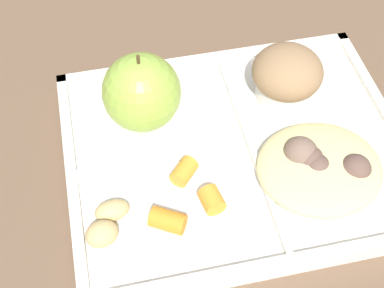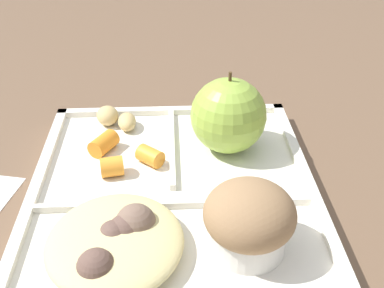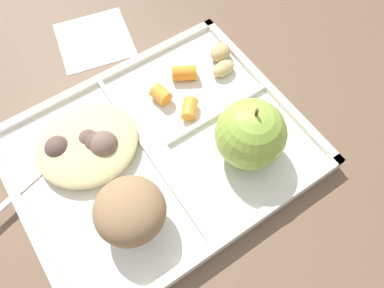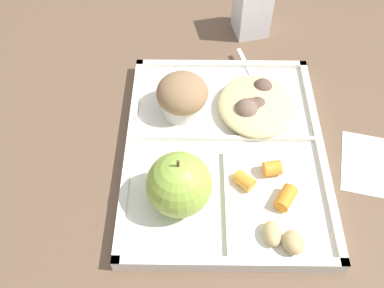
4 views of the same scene
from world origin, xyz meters
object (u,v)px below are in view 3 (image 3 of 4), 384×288
green_apple (251,134)px  plastic_fork (44,169)px  lunch_tray (160,151)px  bran_muffin (131,213)px

green_apple → plastic_fork: bearing=-28.0°
green_apple → plastic_fork: (0.23, -0.12, -0.04)m
lunch_tray → green_apple: size_ratio=3.81×
lunch_tray → green_apple: (-0.09, 0.06, 0.05)m
lunch_tray → bran_muffin: 0.11m
green_apple → bran_muffin: size_ratio=1.20×
green_apple → bran_muffin: bearing=0.0°
lunch_tray → plastic_fork: lunch_tray is taller
green_apple → plastic_fork: green_apple is taller
plastic_fork → green_apple: bearing=152.0°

